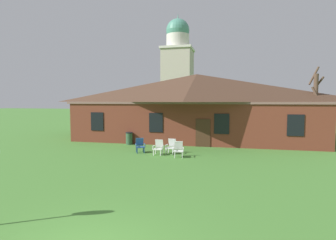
# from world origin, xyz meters

# --- Properties ---
(brick_building) EXTENTS (20.88, 10.40, 5.92)m
(brick_building) POSITION_xyz_m (0.00, 20.06, 3.02)
(brick_building) COLOR brown
(brick_building) RESTS_ON ground
(dome_tower) EXTENTS (5.18, 5.18, 18.00)m
(dome_tower) POSITION_xyz_m (-5.70, 39.71, 8.18)
(dome_tower) COLOR #BCB29E
(dome_tower) RESTS_ON ground
(lawn_chair_by_porch) EXTENTS (0.81, 0.85, 0.96)m
(lawn_chair_by_porch) POSITION_xyz_m (-2.72, 11.86, 0.50)
(lawn_chair_by_porch) COLOR #2D5693
(lawn_chair_by_porch) RESTS_ON ground
(lawn_chair_near_door) EXTENTS (0.64, 0.67, 0.96)m
(lawn_chair_near_door) POSITION_xyz_m (-1.32, 11.44, 0.50)
(lawn_chair_near_door) COLOR silver
(lawn_chair_near_door) RESTS_ON ground
(lawn_chair_left_end) EXTENTS (0.70, 0.74, 0.96)m
(lawn_chair_left_end) POSITION_xyz_m (-0.61, 12.01, 0.50)
(lawn_chair_left_end) COLOR white
(lawn_chair_left_end) RESTS_ON ground
(lawn_chair_middle) EXTENTS (0.71, 0.75, 0.96)m
(lawn_chair_middle) POSITION_xyz_m (0.06, 11.03, 0.50)
(lawn_chair_middle) COLOR silver
(lawn_chair_middle) RESTS_ON ground
(bare_tree_beside_building) EXTENTS (1.19, 1.07, 6.31)m
(bare_tree_beside_building) POSITION_xyz_m (9.95, 19.47, 3.10)
(bare_tree_beside_building) COLOR brown
(bare_tree_beside_building) RESTS_ON ground
(trash_bin) EXTENTS (0.56, 0.56, 0.98)m
(trash_bin) POSITION_xyz_m (-4.64, 14.76, 0.50)
(trash_bin) COLOR #335638
(trash_bin) RESTS_ON ground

